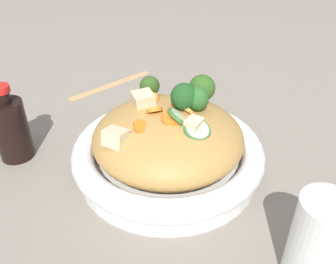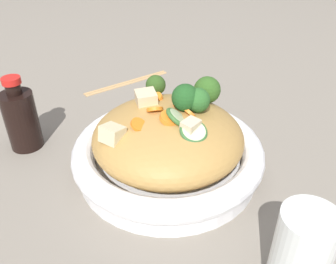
# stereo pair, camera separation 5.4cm
# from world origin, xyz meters

# --- Properties ---
(ground_plane) EXTENTS (3.00, 3.00, 0.00)m
(ground_plane) POSITION_xyz_m (0.00, 0.00, 0.00)
(ground_plane) COLOR gray
(serving_bowl) EXTENTS (0.30, 0.30, 0.06)m
(serving_bowl) POSITION_xyz_m (0.00, 0.00, 0.03)
(serving_bowl) COLOR white
(serving_bowl) RESTS_ON ground_plane
(noodle_heap) EXTENTS (0.24, 0.24, 0.09)m
(noodle_heap) POSITION_xyz_m (0.00, -0.00, 0.06)
(noodle_heap) COLOR #AD8142
(noodle_heap) RESTS_ON serving_bowl
(broccoli_florets) EXTENTS (0.12, 0.14, 0.07)m
(broccoli_florets) POSITION_xyz_m (-0.05, 0.02, 0.12)
(broccoli_florets) COLOR #95B674
(broccoli_florets) RESTS_ON serving_bowl
(carrot_coins) EXTENTS (0.11, 0.09, 0.03)m
(carrot_coins) POSITION_xyz_m (-0.00, -0.00, 0.11)
(carrot_coins) COLOR orange
(carrot_coins) RESTS_ON serving_bowl
(zucchini_slices) EXTENTS (0.07, 0.08, 0.03)m
(zucchini_slices) POSITION_xyz_m (0.02, 0.03, 0.11)
(zucchini_slices) COLOR beige
(zucchini_slices) RESTS_ON serving_bowl
(chicken_chunks) EXTENTS (0.13, 0.14, 0.04)m
(chicken_chunks) POSITION_xyz_m (0.01, -0.04, 0.11)
(chicken_chunks) COLOR beige
(chicken_chunks) RESTS_ON serving_bowl
(soy_sauce_bottle) EXTENTS (0.06, 0.06, 0.13)m
(soy_sauce_bottle) POSITION_xyz_m (0.01, -0.26, 0.06)
(soy_sauce_bottle) COLOR black
(soy_sauce_bottle) RESTS_ON ground_plane
(chopsticks_pair) EXTENTS (0.19, 0.15, 0.01)m
(chopsticks_pair) POSITION_xyz_m (-0.28, -0.19, 0.00)
(chopsticks_pair) COLOR tan
(chopsticks_pair) RESTS_ON ground_plane
(drinking_glass) EXTENTS (0.06, 0.06, 0.12)m
(drinking_glass) POSITION_xyz_m (0.16, 0.20, 0.06)
(drinking_glass) COLOR silver
(drinking_glass) RESTS_ON ground_plane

